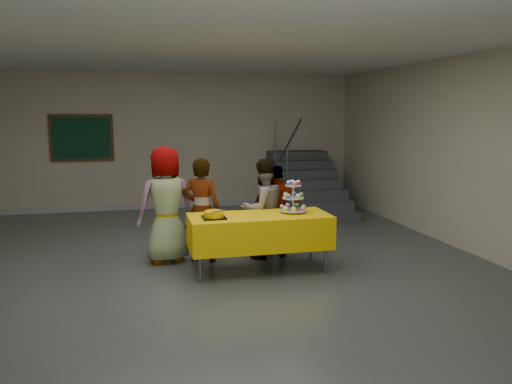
% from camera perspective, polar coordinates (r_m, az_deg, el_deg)
% --- Properties ---
extents(room_shell, '(10.00, 10.04, 3.02)m').
position_cam_1_polar(room_shell, '(6.33, -5.38, 9.12)').
color(room_shell, '#4C514C').
rests_on(room_shell, ground).
extents(bake_table, '(1.88, 0.78, 0.77)m').
position_cam_1_polar(bake_table, '(6.70, 0.40, -4.43)').
color(bake_table, '#595960').
rests_on(bake_table, ground).
extents(cupcake_stand, '(0.38, 0.38, 0.44)m').
position_cam_1_polar(cupcake_stand, '(6.82, 4.26, -0.91)').
color(cupcake_stand, silver).
rests_on(cupcake_stand, bake_table).
extents(bear_cake, '(0.32, 0.36, 0.12)m').
position_cam_1_polar(bear_cake, '(6.46, -4.85, -2.49)').
color(bear_cake, black).
rests_on(bear_cake, bake_table).
extents(schoolchild_a, '(0.92, 0.72, 1.66)m').
position_cam_1_polar(schoolchild_a, '(7.19, -10.23, -1.43)').
color(schoolchild_a, slate).
rests_on(schoolchild_a, ground).
extents(schoolchild_b, '(0.64, 0.55, 1.50)m').
position_cam_1_polar(schoolchild_b, '(7.15, -6.22, -2.06)').
color(schoolchild_b, slate).
rests_on(schoolchild_b, ground).
extents(schoolchild_c, '(0.84, 0.74, 1.47)m').
position_cam_1_polar(schoolchild_c, '(7.29, 0.80, -1.93)').
color(schoolchild_c, slate).
rests_on(schoolchild_c, ground).
extents(schoolchild_d, '(0.86, 0.62, 1.36)m').
position_cam_1_polar(schoolchild_d, '(7.44, 2.47, -2.15)').
color(schoolchild_d, slate).
rests_on(schoolchild_d, ground).
extents(staircase, '(1.30, 2.40, 2.04)m').
position_cam_1_polar(staircase, '(11.11, 5.55, 0.50)').
color(staircase, '#424447').
rests_on(staircase, ground).
extents(noticeboard, '(1.30, 0.05, 1.00)m').
position_cam_1_polar(noticeboard, '(11.28, -19.30, 5.85)').
color(noticeboard, '#472B16').
rests_on(noticeboard, ground).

